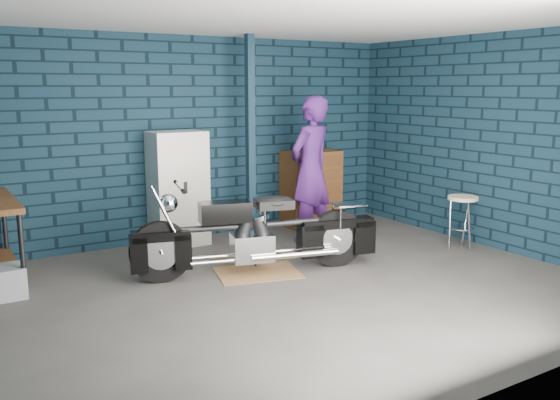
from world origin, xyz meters
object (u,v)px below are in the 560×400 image
at_px(shop_stool, 462,223).
at_px(locker, 178,189).
at_px(motorcycle, 257,228).
at_px(tool_chest, 312,188).
at_px(person, 311,170).

bearing_deg(shop_stool, locker, 144.73).
relative_size(motorcycle, shop_stool, 3.43).
height_order(motorcycle, locker, locker).
distance_m(motorcycle, tool_chest, 2.43).
bearing_deg(person, tool_chest, -143.88).
relative_size(motorcycle, person, 1.22).
bearing_deg(tool_chest, locker, 180.00).
bearing_deg(shop_stool, person, 135.90).
bearing_deg(tool_chest, shop_stool, -67.61).
bearing_deg(motorcycle, shop_stool, 4.28).
bearing_deg(shop_stool, motorcycle, 169.59).
bearing_deg(motorcycle, tool_chest, 55.83).
height_order(locker, shop_stool, locker).
height_order(motorcycle, shop_stool, motorcycle).
distance_m(person, locker, 1.75).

